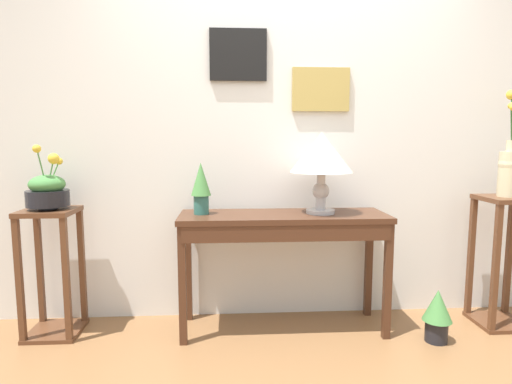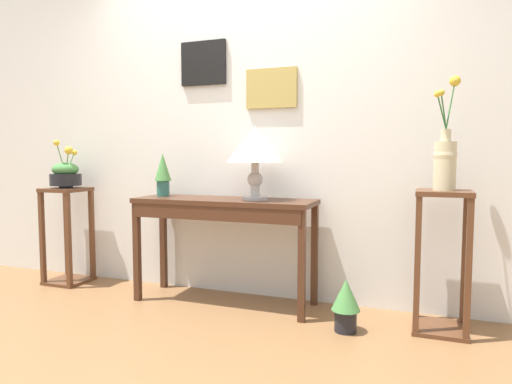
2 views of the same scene
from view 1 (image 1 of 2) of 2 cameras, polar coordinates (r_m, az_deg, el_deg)
back_wall_with_art at (r=2.99m, az=3.85°, el=9.99°), size 9.00×0.13×2.80m
console_table at (r=2.72m, az=3.76°, el=-5.20°), size 1.33×0.43×0.78m
table_lamp at (r=2.72m, az=8.83°, el=4.88°), size 0.40×0.40×0.52m
potted_plant_on_console at (r=2.70m, az=-7.44°, el=0.87°), size 0.13×0.13×0.33m
pedestal_stand_left at (r=3.02m, az=-25.78°, el=-9.76°), size 0.32×0.32×0.82m
planter_bowl_wide_left at (r=2.92m, az=-26.30°, el=0.16°), size 0.25×0.25×0.40m
pedestal_stand_right at (r=3.30m, az=30.31°, el=-8.11°), size 0.32×0.32×0.88m
flower_vase_tall_right at (r=3.21m, az=31.01°, el=3.01°), size 0.15×0.22×0.70m
potted_plant_floor at (r=2.93m, az=23.27°, el=-14.77°), size 0.18×0.18×0.33m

